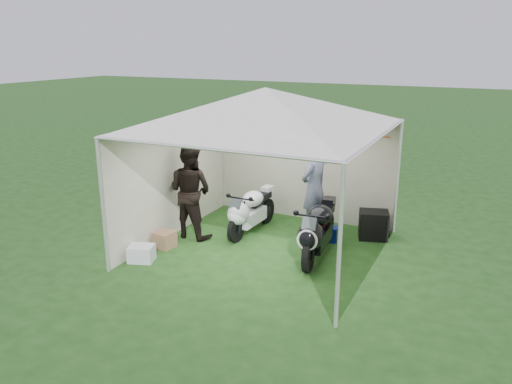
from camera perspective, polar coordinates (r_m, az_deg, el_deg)
ground at (r=9.45m, az=0.97°, el=-6.57°), size 80.00×80.00×0.00m
canopy_tent at (r=8.79m, az=1.14°, el=9.13°), size 5.66×5.66×3.00m
motorcycle_white at (r=10.06m, az=-0.75°, el=-2.11°), size 0.45×1.79×0.88m
motorcycle_black at (r=8.94m, az=7.02°, el=-4.32°), size 0.55×1.98×0.97m
paddock_stand at (r=9.90m, az=8.18°, el=-4.72°), size 0.41×0.28×0.29m
person_dark_jacket at (r=9.87m, az=-7.51°, el=0.13°), size 0.97×0.78×1.89m
person_blue_jacket at (r=9.98m, az=6.69°, el=0.47°), size 0.64×0.81×1.93m
equipment_box at (r=10.14m, az=13.27°, el=-3.67°), size 0.66×0.59×0.56m
crate_0 at (r=9.14m, az=-12.96°, el=-6.86°), size 0.52×0.46×0.29m
crate_1 at (r=9.64m, az=-10.39°, el=-5.37°), size 0.38×0.38×0.31m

